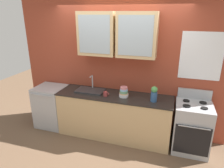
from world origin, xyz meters
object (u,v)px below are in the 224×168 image
(bowl_stack, at_px, (124,92))
(vase, at_px, (154,94))
(cup_near_sink, at_px, (105,94))
(stove_range, at_px, (191,127))
(sink_faucet, at_px, (90,90))
(dishwasher, at_px, (52,106))

(bowl_stack, xyz_separation_m, vase, (0.56, -0.04, 0.05))
(vase, relative_size, cup_near_sink, 2.53)
(bowl_stack, height_order, vase, vase)
(vase, xyz_separation_m, cup_near_sink, (-0.89, -0.04, -0.09))
(stove_range, relative_size, sink_faucet, 1.94)
(cup_near_sink, bearing_deg, vase, 2.61)
(stove_range, bearing_deg, cup_near_sink, -176.28)
(vase, bearing_deg, stove_range, 5.15)
(stove_range, relative_size, bowl_stack, 5.53)
(bowl_stack, bearing_deg, dishwasher, 179.50)
(vase, bearing_deg, bowl_stack, 175.50)
(bowl_stack, bearing_deg, stove_range, 0.85)
(vase, height_order, dishwasher, vase)
(sink_faucet, bearing_deg, dishwasher, -177.38)
(bowl_stack, height_order, dishwasher, bowl_stack)
(dishwasher, bearing_deg, cup_near_sink, -4.40)
(bowl_stack, xyz_separation_m, cup_near_sink, (-0.33, -0.08, -0.04))
(bowl_stack, xyz_separation_m, dishwasher, (-1.60, 0.01, -0.53))
(sink_faucet, height_order, vase, sink_faucet)
(stove_range, height_order, bowl_stack, bowl_stack)
(bowl_stack, relative_size, dishwasher, 0.22)
(bowl_stack, bearing_deg, sink_faucet, 175.50)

